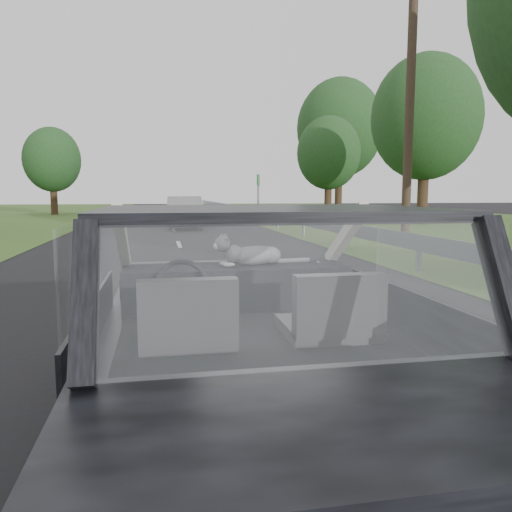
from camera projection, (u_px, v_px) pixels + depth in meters
name	position (u px, v px, depth m)	size (l,w,h in m)	color
ground	(252.00, 440.00, 3.08)	(140.00, 140.00, 0.00)	black
subject_car	(252.00, 326.00, 2.99)	(1.80, 4.00, 1.45)	black
dashboard	(237.00, 286.00, 3.59)	(1.58, 0.45, 0.30)	black
driver_seat	(187.00, 315.00, 2.62)	(0.50, 0.72, 0.42)	#28282C
passenger_seat	(332.00, 308.00, 2.77)	(0.50, 0.72, 0.42)	#28282C
steering_wheel	(182.00, 286.00, 3.22)	(0.36, 0.36, 0.04)	black
cat	(254.00, 254.00, 3.59)	(0.54, 0.17, 0.24)	gray
guardrail	(341.00, 228.00, 13.56)	(0.05, 90.00, 0.32)	gray
other_car	(185.00, 212.00, 21.69)	(1.66, 4.21, 1.39)	silver
highway_sign	(258.00, 198.00, 27.50)	(0.10, 1.02, 2.54)	#146523
utility_pole	(410.00, 106.00, 14.48)	(0.26, 0.26, 8.07)	#453528
tree_1	(425.00, 142.00, 24.26)	(5.25, 5.25, 7.95)	#1C3C1A
tree_2	(329.00, 168.00, 33.65)	(4.28, 4.28, 6.48)	#1C3C1A
tree_3	(339.00, 148.00, 38.75)	(6.62, 6.62, 10.04)	#1C3C1A
tree_6	(53.00, 172.00, 35.11)	(3.92, 3.92, 5.95)	#1C3C1A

